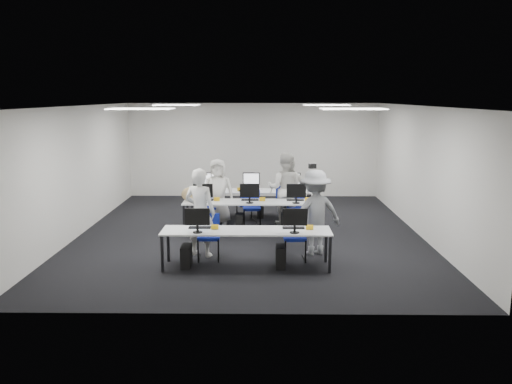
{
  "coord_description": "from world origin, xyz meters",
  "views": [
    {
      "loc": [
        0.3,
        -11.51,
        3.22
      ],
      "look_at": [
        0.15,
        0.0,
        1.0
      ],
      "focal_mm": 35.0,
      "sensor_mm": 36.0,
      "label": 1
    }
  ],
  "objects_px": {
    "chair_0": "(209,245)",
    "chair_7": "(287,211)",
    "desk_mid": "(250,203)",
    "student_1": "(285,189)",
    "desk_front": "(246,233)",
    "chair_2": "(210,214)",
    "photographer": "(315,213)",
    "chair_6": "(247,210)",
    "chair_3": "(252,215)",
    "chair_1": "(294,246)",
    "student_0": "(200,212)",
    "student_2": "(218,192)",
    "chair_4": "(296,215)",
    "chair_5": "(215,212)",
    "student_3": "(289,191)"
  },
  "relations": [
    {
      "from": "chair_1",
      "to": "chair_3",
      "type": "height_order",
      "value": "chair_3"
    },
    {
      "from": "chair_1",
      "to": "chair_0",
      "type": "bearing_deg",
      "value": 176.07
    },
    {
      "from": "chair_1",
      "to": "student_1",
      "type": "xyz_separation_m",
      "value": [
        -0.07,
        2.85,
        0.64
      ]
    },
    {
      "from": "desk_mid",
      "to": "chair_5",
      "type": "relative_size",
      "value": 3.87
    },
    {
      "from": "chair_4",
      "to": "chair_7",
      "type": "relative_size",
      "value": 0.91
    },
    {
      "from": "chair_6",
      "to": "student_0",
      "type": "height_order",
      "value": "student_0"
    },
    {
      "from": "desk_mid",
      "to": "photographer",
      "type": "xyz_separation_m",
      "value": [
        1.38,
        -1.78,
        0.2
      ]
    },
    {
      "from": "student_1",
      "to": "chair_6",
      "type": "bearing_deg",
      "value": -3.5
    },
    {
      "from": "chair_5",
      "to": "chair_7",
      "type": "distance_m",
      "value": 1.87
    },
    {
      "from": "chair_2",
      "to": "chair_3",
      "type": "relative_size",
      "value": 0.96
    },
    {
      "from": "desk_front",
      "to": "chair_3",
      "type": "bearing_deg",
      "value": 89.3
    },
    {
      "from": "student_0",
      "to": "photographer",
      "type": "height_order",
      "value": "student_0"
    },
    {
      "from": "desk_mid",
      "to": "chair_1",
      "type": "xyz_separation_m",
      "value": [
        0.94,
        -2.14,
        -0.4
      ]
    },
    {
      "from": "desk_front",
      "to": "chair_6",
      "type": "bearing_deg",
      "value": 91.74
    },
    {
      "from": "student_3",
      "to": "student_0",
      "type": "bearing_deg",
      "value": -127.03
    },
    {
      "from": "chair_0",
      "to": "chair_2",
      "type": "relative_size",
      "value": 1.04
    },
    {
      "from": "student_0",
      "to": "student_2",
      "type": "xyz_separation_m",
      "value": [
        0.13,
        2.55,
        -0.07
      ]
    },
    {
      "from": "student_0",
      "to": "photographer",
      "type": "xyz_separation_m",
      "value": [
        2.34,
        0.12,
        -0.03
      ]
    },
    {
      "from": "desk_mid",
      "to": "chair_7",
      "type": "height_order",
      "value": "chair_7"
    },
    {
      "from": "chair_4",
      "to": "student_1",
      "type": "distance_m",
      "value": 0.73
    },
    {
      "from": "chair_1",
      "to": "student_1",
      "type": "distance_m",
      "value": 2.92
    },
    {
      "from": "student_1",
      "to": "student_2",
      "type": "xyz_separation_m",
      "value": [
        -1.7,
        -0.06,
        -0.08
      ]
    },
    {
      "from": "chair_6",
      "to": "photographer",
      "type": "height_order",
      "value": "photographer"
    },
    {
      "from": "chair_0",
      "to": "student_1",
      "type": "height_order",
      "value": "student_1"
    },
    {
      "from": "chair_2",
      "to": "student_0",
      "type": "xyz_separation_m",
      "value": [
        0.09,
        -2.52,
        0.63
      ]
    },
    {
      "from": "desk_mid",
      "to": "student_1",
      "type": "distance_m",
      "value": 1.15
    },
    {
      "from": "desk_front",
      "to": "photographer",
      "type": "bearing_deg",
      "value": 30.68
    },
    {
      "from": "chair_2",
      "to": "chair_5",
      "type": "bearing_deg",
      "value": 43.52
    },
    {
      "from": "chair_2",
      "to": "student_2",
      "type": "height_order",
      "value": "student_2"
    },
    {
      "from": "chair_0",
      "to": "photographer",
      "type": "xyz_separation_m",
      "value": [
        2.14,
        0.34,
        0.6
      ]
    },
    {
      "from": "chair_3",
      "to": "photographer",
      "type": "bearing_deg",
      "value": -62.6
    },
    {
      "from": "desk_front",
      "to": "chair_7",
      "type": "height_order",
      "value": "chair_7"
    },
    {
      "from": "desk_mid",
      "to": "chair_4",
      "type": "bearing_deg",
      "value": 21.69
    },
    {
      "from": "desk_front",
      "to": "chair_2",
      "type": "relative_size",
      "value": 3.72
    },
    {
      "from": "chair_3",
      "to": "chair_6",
      "type": "xyz_separation_m",
      "value": [
        -0.15,
        0.47,
        0.0
      ]
    },
    {
      "from": "chair_2",
      "to": "student_1",
      "type": "relative_size",
      "value": 0.47
    },
    {
      "from": "chair_4",
      "to": "chair_5",
      "type": "relative_size",
      "value": 1.08
    },
    {
      "from": "chair_0",
      "to": "chair_7",
      "type": "height_order",
      "value": "chair_7"
    },
    {
      "from": "chair_2",
      "to": "student_2",
      "type": "bearing_deg",
      "value": -14.47
    },
    {
      "from": "chair_0",
      "to": "photographer",
      "type": "height_order",
      "value": "photographer"
    },
    {
      "from": "chair_4",
      "to": "chair_6",
      "type": "bearing_deg",
      "value": 171.03
    },
    {
      "from": "student_3",
      "to": "photographer",
      "type": "xyz_separation_m",
      "value": [
        0.39,
        -2.56,
        0.04
      ]
    },
    {
      "from": "chair_1",
      "to": "student_0",
      "type": "xyz_separation_m",
      "value": [
        -1.9,
        0.24,
        0.62
      ]
    },
    {
      "from": "chair_2",
      "to": "student_3",
      "type": "distance_m",
      "value": 2.12
    },
    {
      "from": "desk_front",
      "to": "student_0",
      "type": "xyz_separation_m",
      "value": [
        -0.96,
        0.7,
        0.22
      ]
    },
    {
      "from": "chair_2",
      "to": "student_2",
      "type": "xyz_separation_m",
      "value": [
        0.22,
        0.03,
        0.56
      ]
    },
    {
      "from": "student_1",
      "to": "student_2",
      "type": "bearing_deg",
      "value": 12.6
    },
    {
      "from": "desk_front",
      "to": "chair_3",
      "type": "distance_m",
      "value": 3.12
    },
    {
      "from": "student_2",
      "to": "photographer",
      "type": "height_order",
      "value": "photographer"
    },
    {
      "from": "desk_mid",
      "to": "student_0",
      "type": "relative_size",
      "value": 1.77
    }
  ]
}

